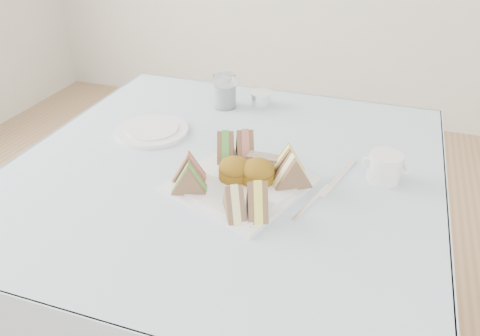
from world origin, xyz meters
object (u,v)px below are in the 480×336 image
(table, at_px, (227,278))
(creamer_jug, at_px, (385,167))
(water_glass, at_px, (225,91))
(serving_plate, at_px, (240,185))

(table, height_order, creamer_jug, creamer_jug)
(water_glass, bearing_deg, table, -69.84)
(serving_plate, bearing_deg, table, 150.42)
(table, distance_m, serving_plate, 0.40)
(serving_plate, distance_m, water_glass, 0.45)
(table, bearing_deg, serving_plate, -50.10)
(table, bearing_deg, creamer_jug, 8.60)
(creamer_jug, bearing_deg, serving_plate, -168.93)
(table, relative_size, serving_plate, 3.42)
(water_glass, relative_size, creamer_jug, 1.33)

